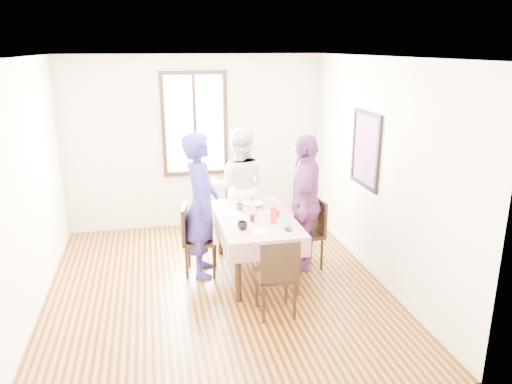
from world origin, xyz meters
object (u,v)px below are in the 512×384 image
chair_left (201,240)px  person_left (201,205)px  chair_right (305,234)px  person_right (305,203)px  chair_far (240,213)px  dining_table (255,245)px  person_far (240,187)px  chair_near (276,275)px

chair_left → person_left: (0.02, 0.00, 0.46)m
chair_right → person_right: person_right is taller
chair_far → person_right: (0.66, -0.98, 0.43)m
chair_far → dining_table: bearing=97.8°
person_right → person_far: bearing=-122.7°
chair_left → person_far: person_far is taller
dining_table → chair_near: (0.00, -1.03, 0.08)m
chair_far → chair_near: 2.05m
chair_near → person_left: bearing=120.0°
chair_left → person_right: (1.34, -0.09, 0.43)m
dining_table → chair_left: size_ratio=1.64×
dining_table → person_left: (-0.66, 0.14, 0.54)m
chair_near → person_left: person_left is taller
chair_right → chair_near: bearing=142.3°
chair_left → chair_right: same height
chair_near → person_right: (0.66, 1.07, 0.43)m
person_right → chair_right: bearing=112.8°
person_far → person_right: bearing=139.8°
person_far → chair_far: bearing=-74.6°
chair_far → person_right: bearing=131.7°
person_far → person_right: (0.66, -0.96, 0.03)m
chair_far → person_right: size_ratio=0.51×
chair_right → chair_far: same height
dining_table → person_right: bearing=4.0°
chair_near → person_left: (-0.66, 1.17, 0.46)m
chair_right → chair_near: same height
chair_far → person_left: 1.20m
chair_near → person_right: person_right is taller
dining_table → person_far: (0.00, 1.01, 0.48)m
person_far → person_right: person_right is taller
chair_left → chair_far: 1.12m
chair_far → person_far: (0.00, -0.02, 0.40)m
chair_near → person_far: 2.08m
chair_right → person_left: person_left is taller
chair_right → person_far: bearing=29.8°
chair_near → person_right: bearing=58.9°
chair_left → person_left: person_left is taller
chair_left → chair_right: bearing=96.0°
chair_right → person_left: 1.42m
dining_table → person_left: 0.86m
person_left → dining_table: bearing=-96.5°
dining_table → person_right: size_ratio=0.84×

